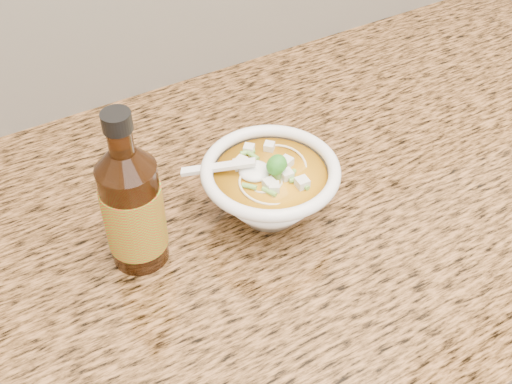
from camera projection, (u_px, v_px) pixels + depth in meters
cabinet at (347, 346)px, 1.21m from camera, size 4.00×0.65×0.86m
counter_slab at (378, 167)px, 0.90m from camera, size 4.00×0.68×0.04m
soup_bowl at (270, 189)px, 0.78m from camera, size 0.18×0.17×0.09m
hot_sauce_bottle at (133, 208)px, 0.70m from camera, size 0.07×0.07×0.21m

